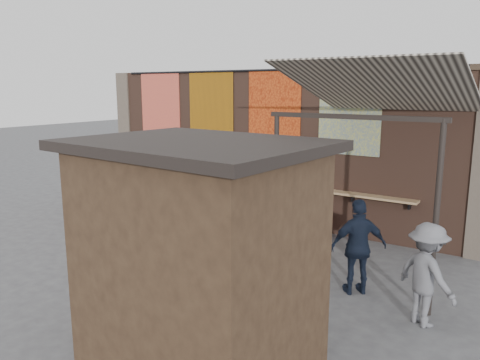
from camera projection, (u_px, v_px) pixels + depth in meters
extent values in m
plane|color=#474749|center=(207.00, 247.00, 10.59)|extent=(70.00, 70.00, 0.00)
cube|color=brown|center=(268.00, 147.00, 12.41)|extent=(10.00, 0.40, 4.00)
cube|color=#4C4238|center=(130.00, 136.00, 15.23)|extent=(0.50, 0.50, 4.00)
cube|color=#9E7A51|center=(260.00, 182.00, 12.28)|extent=(8.00, 0.32, 0.05)
cube|color=white|center=(243.00, 175.00, 12.50)|extent=(0.56, 0.29, 0.27)
cube|color=#9F173E|center=(160.00, 106.00, 13.99)|extent=(1.50, 0.02, 2.00)
cube|color=orange|center=(211.00, 108.00, 12.96)|extent=(1.50, 0.02, 2.00)
cube|color=#C04A18|center=(274.00, 110.00, 11.87)|extent=(1.50, 0.02, 2.00)
cube|color=#294498|center=(350.00, 112.00, 10.79)|extent=(1.50, 0.02, 2.00)
cylinder|color=black|center=(264.00, 70.00, 11.83)|extent=(9.50, 0.06, 0.06)
imported|color=#9EADE6|center=(179.00, 185.00, 13.43)|extent=(0.61, 0.43, 1.58)
imported|color=#31262F|center=(217.00, 192.00, 12.35)|extent=(0.82, 0.65, 1.65)
imported|color=black|center=(358.00, 247.00, 8.07)|extent=(1.02, 0.95, 1.69)
imported|color=slate|center=(427.00, 275.00, 6.99)|extent=(1.19, 1.04, 1.59)
imported|color=#997561|center=(280.00, 217.00, 9.94)|extent=(0.96, 0.81, 1.68)
cube|color=black|center=(198.00, 264.00, 5.76)|extent=(2.74, 2.14, 2.82)
cube|color=black|center=(196.00, 145.00, 5.47)|extent=(3.07, 2.45, 0.12)
cube|color=gold|center=(247.00, 199.00, 6.42)|extent=(1.20, 0.13, 0.50)
cube|color=#473321|center=(247.00, 269.00, 6.61)|extent=(2.17, 0.25, 0.06)
cube|color=beige|center=(382.00, 87.00, 8.74)|extent=(3.20, 3.28, 0.97)
cube|color=#33261C|center=(406.00, 68.00, 9.96)|extent=(3.30, 0.08, 0.12)
cube|color=black|center=(352.00, 117.00, 7.60)|extent=(3.00, 0.08, 0.08)
cylinder|color=black|center=(276.00, 197.00, 8.66)|extent=(0.09, 0.09, 3.10)
cylinder|color=black|center=(436.00, 221.00, 7.14)|extent=(0.09, 0.09, 3.10)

